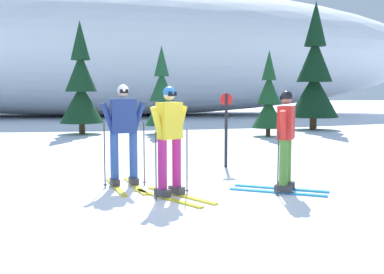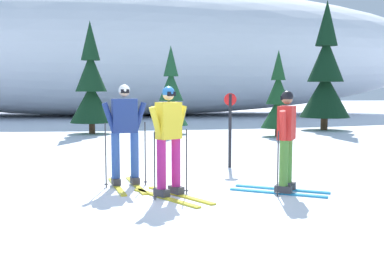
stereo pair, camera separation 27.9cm
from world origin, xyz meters
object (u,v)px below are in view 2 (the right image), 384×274
(skier_navy_jacket, at_px, (125,132))
(pine_tree_far_right, at_px, (325,76))
(skier_yellow_jacket, at_px, (169,140))
(skier_red_jacket, at_px, (286,140))
(pine_tree_far_left, at_px, (91,87))
(trail_marker_post, at_px, (230,126))
(pine_tree_center_right, at_px, (278,101))
(pine_tree_center_left, at_px, (171,97))

(skier_navy_jacket, height_order, pine_tree_far_right, pine_tree_far_right)
(skier_yellow_jacket, bearing_deg, skier_red_jacket, 2.51)
(skier_navy_jacket, height_order, pine_tree_far_left, pine_tree_far_left)
(trail_marker_post, bearing_deg, pine_tree_center_right, 64.96)
(skier_red_jacket, xyz_separation_m, trail_marker_post, (-0.45, 2.63, 0.03))
(pine_tree_far_left, xyz_separation_m, trail_marker_post, (3.88, -8.60, -0.91))
(pine_tree_center_right, bearing_deg, trail_marker_post, -115.04)
(skier_navy_jacket, relative_size, pine_tree_center_right, 0.58)
(pine_tree_center_right, xyz_separation_m, trail_marker_post, (-3.10, -6.64, -0.40))
(pine_tree_center_right, height_order, trail_marker_post, pine_tree_center_right)
(pine_tree_far_left, distance_m, pine_tree_far_right, 9.84)
(pine_tree_far_left, bearing_deg, skier_navy_jacket, -81.28)
(skier_yellow_jacket, xyz_separation_m, pine_tree_center_left, (0.79, 10.86, 0.50))
(skier_red_jacket, bearing_deg, skier_yellow_jacket, -177.49)
(pine_tree_center_left, bearing_deg, pine_tree_far_right, 8.53)
(pine_tree_center_left, bearing_deg, trail_marker_post, -84.66)
(trail_marker_post, bearing_deg, skier_navy_jacket, -142.46)
(skier_red_jacket, relative_size, skier_navy_jacket, 0.94)
(pine_tree_far_left, distance_m, trail_marker_post, 9.48)
(skier_yellow_jacket, distance_m, trail_marker_post, 3.13)
(skier_navy_jacket, bearing_deg, skier_yellow_jacket, -52.39)
(trail_marker_post, bearing_deg, pine_tree_far_left, 114.29)
(skier_red_jacket, distance_m, pine_tree_far_left, 12.08)
(pine_tree_far_left, bearing_deg, skier_red_jacket, -68.92)
(skier_red_jacket, xyz_separation_m, pine_tree_far_left, (-4.33, 11.23, 0.93))
(skier_navy_jacket, bearing_deg, skier_red_jacket, -17.67)
(skier_yellow_jacket, height_order, trail_marker_post, skier_yellow_jacket)
(skier_yellow_jacket, height_order, skier_red_jacket, skier_yellow_jacket)
(skier_red_jacket, xyz_separation_m, pine_tree_far_right, (5.48, 11.78, 1.39))
(pine_tree_far_right, bearing_deg, pine_tree_center_left, -171.47)
(skier_yellow_jacket, height_order, pine_tree_center_right, pine_tree_center_right)
(skier_red_jacket, height_order, skier_navy_jacket, skier_navy_jacket)
(skier_red_jacket, distance_m, pine_tree_far_right, 13.06)
(skier_yellow_jacket, bearing_deg, skier_navy_jacket, 127.61)
(pine_tree_far_left, distance_m, pine_tree_center_right, 7.27)
(skier_yellow_jacket, distance_m, pine_tree_far_right, 14.09)
(trail_marker_post, bearing_deg, pine_tree_center_left, 95.34)
(pine_tree_center_left, bearing_deg, skier_red_jacket, -83.59)
(pine_tree_far_left, relative_size, pine_tree_far_right, 0.80)
(pine_tree_center_right, bearing_deg, pine_tree_far_right, 41.49)
(pine_tree_far_left, height_order, pine_tree_center_right, pine_tree_far_left)
(skier_red_jacket, xyz_separation_m, pine_tree_center_left, (-1.21, 10.77, 0.53))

